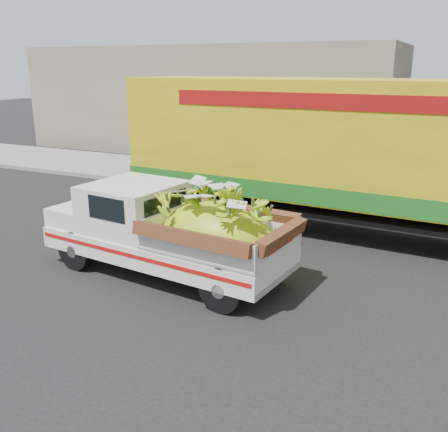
% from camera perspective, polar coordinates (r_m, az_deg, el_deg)
% --- Properties ---
extents(ground, '(100.00, 100.00, 0.00)m').
position_cam_1_polar(ground, '(9.77, 1.26, -7.96)').
color(ground, black).
rests_on(ground, ground).
extents(curb, '(60.00, 0.25, 0.15)m').
position_cam_1_polar(curb, '(15.58, 11.32, 1.50)').
color(curb, gray).
rests_on(curb, ground).
extents(sidewalk, '(60.00, 4.00, 0.14)m').
position_cam_1_polar(sidewalk, '(17.56, 13.10, 3.09)').
color(sidewalk, gray).
rests_on(sidewalk, ground).
extents(building_left, '(18.00, 6.00, 5.00)m').
position_cam_1_polar(building_left, '(25.49, -1.50, 13.17)').
color(building_left, gray).
rests_on(building_left, ground).
extents(pickup_truck, '(5.29, 2.40, 1.79)m').
position_cam_1_polar(pickup_truck, '(9.81, -4.94, -1.86)').
color(pickup_truck, black).
rests_on(pickup_truck, ground).
extents(semi_trailer, '(12.03, 3.11, 3.80)m').
position_cam_1_polar(semi_trailer, '(12.53, 14.84, 7.18)').
color(semi_trailer, black).
rests_on(semi_trailer, ground).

